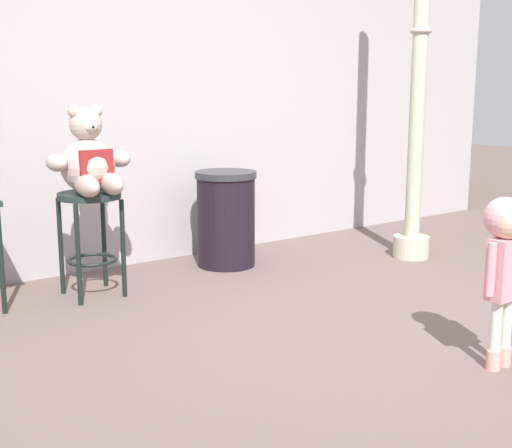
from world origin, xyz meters
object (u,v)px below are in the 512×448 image
teddy_bear (89,162)px  trash_bin (226,218)px  bar_stool_with_teddy (90,221)px  child_walking (505,246)px  lamppost (418,101)px

teddy_bear → trash_bin: size_ratio=0.76×
trash_bin → teddy_bear: bearing=-171.9°
trash_bin → bar_stool_with_teddy: bearing=-173.3°
teddy_bear → child_walking: size_ratio=0.66×
child_walking → trash_bin: size_ratio=1.16×
bar_stool_with_teddy → trash_bin: 1.19m
bar_stool_with_teddy → teddy_bear: bearing=-90.0°
teddy_bear → bar_stool_with_teddy: bearing=90.0°
child_walking → lamppost: bearing=-90.5°
child_walking → trash_bin: bearing=-52.9°
lamppost → bar_stool_with_teddy: bearing=168.0°
trash_bin → child_walking: bearing=-90.3°
teddy_bear → child_walking: teddy_bear is taller
child_walking → trash_bin: (0.01, 2.50, -0.25)m
trash_bin → lamppost: (1.39, -0.69, 0.90)m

